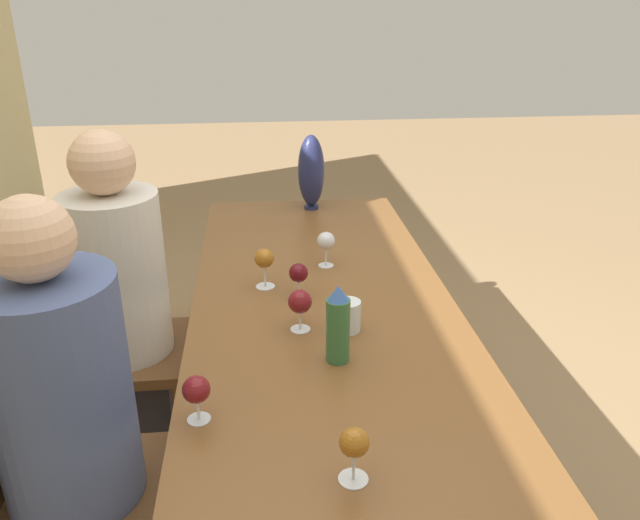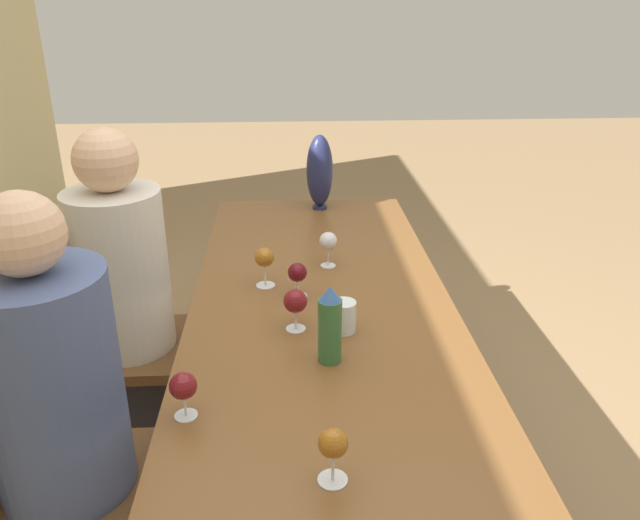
{
  "view_description": "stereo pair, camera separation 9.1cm",
  "coord_description": "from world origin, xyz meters",
  "px_view_note": "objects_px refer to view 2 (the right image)",
  "views": [
    {
      "loc": [
        -1.71,
        0.2,
        1.68
      ],
      "look_at": [
        0.24,
        0.0,
        0.82
      ],
      "focal_mm": 35.0,
      "sensor_mm": 36.0,
      "label": 1
    },
    {
      "loc": [
        -1.72,
        0.11,
        1.68
      ],
      "look_at": [
        0.24,
        0.0,
        0.82
      ],
      "focal_mm": 35.0,
      "sensor_mm": 36.0,
      "label": 2
    }
  ],
  "objects_px": {
    "wine_glass_0": "(265,259)",
    "water_tumbler": "(343,316)",
    "water_bottle": "(329,325)",
    "chair_near": "(41,470)",
    "wine_glass_2": "(328,242)",
    "wine_glass_4": "(297,274)",
    "person_far": "(127,291)",
    "wine_glass_6": "(333,445)",
    "chair_far": "(109,333)",
    "vase": "(320,171)",
    "wine_glass_1": "(183,387)",
    "wine_glass_3": "(295,302)",
    "person_near": "(64,416)"
  },
  "relations": [
    {
      "from": "person_far",
      "to": "chair_near",
      "type": "bearing_deg",
      "value": 173.07
    },
    {
      "from": "wine_glass_4",
      "to": "water_bottle",
      "type": "bearing_deg",
      "value": -169.03
    },
    {
      "from": "water_tumbler",
      "to": "vase",
      "type": "relative_size",
      "value": 0.28
    },
    {
      "from": "wine_glass_2",
      "to": "chair_far",
      "type": "height_order",
      "value": "chair_far"
    },
    {
      "from": "vase",
      "to": "wine_glass_4",
      "type": "bearing_deg",
      "value": 172.18
    },
    {
      "from": "wine_glass_4",
      "to": "person_near",
      "type": "distance_m",
      "value": 0.84
    },
    {
      "from": "chair_near",
      "to": "vase",
      "type": "bearing_deg",
      "value": -29.0
    },
    {
      "from": "wine_glass_3",
      "to": "wine_glass_4",
      "type": "bearing_deg",
      "value": -2.88
    },
    {
      "from": "chair_near",
      "to": "chair_far",
      "type": "bearing_deg",
      "value": 0.0
    },
    {
      "from": "wine_glass_4",
      "to": "chair_near",
      "type": "relative_size",
      "value": 0.13
    },
    {
      "from": "person_far",
      "to": "person_near",
      "type": "bearing_deg",
      "value": -179.97
    },
    {
      "from": "wine_glass_4",
      "to": "chair_near",
      "type": "bearing_deg",
      "value": 128.91
    },
    {
      "from": "chair_near",
      "to": "person_far",
      "type": "height_order",
      "value": "person_far"
    },
    {
      "from": "water_bottle",
      "to": "chair_near",
      "type": "relative_size",
      "value": 0.24
    },
    {
      "from": "wine_glass_3",
      "to": "person_near",
      "type": "bearing_deg",
      "value": 119.63
    },
    {
      "from": "wine_glass_2",
      "to": "person_far",
      "type": "relative_size",
      "value": 0.11
    },
    {
      "from": "wine_glass_2",
      "to": "wine_glass_1",
      "type": "bearing_deg",
      "value": 155.11
    },
    {
      "from": "wine_glass_1",
      "to": "wine_glass_2",
      "type": "height_order",
      "value": "wine_glass_2"
    },
    {
      "from": "water_tumbler",
      "to": "wine_glass_1",
      "type": "relative_size",
      "value": 0.81
    },
    {
      "from": "water_bottle",
      "to": "chair_near",
      "type": "xyz_separation_m",
      "value": [
        -0.16,
        0.77,
        -0.32
      ]
    },
    {
      "from": "vase",
      "to": "chair_near",
      "type": "xyz_separation_m",
      "value": [
        -1.48,
        0.82,
        -0.39
      ]
    },
    {
      "from": "wine_glass_0",
      "to": "chair_near",
      "type": "xyz_separation_m",
      "value": [
        -0.65,
        0.58,
        -0.31
      ]
    },
    {
      "from": "wine_glass_4",
      "to": "wine_glass_6",
      "type": "bearing_deg",
      "value": -176.49
    },
    {
      "from": "vase",
      "to": "wine_glass_4",
      "type": "height_order",
      "value": "vase"
    },
    {
      "from": "vase",
      "to": "wine_glass_1",
      "type": "distance_m",
      "value": 1.61
    },
    {
      "from": "wine_glass_0",
      "to": "person_far",
      "type": "distance_m",
      "value": 0.52
    },
    {
      "from": "wine_glass_3",
      "to": "person_near",
      "type": "distance_m",
      "value": 0.7
    },
    {
      "from": "wine_glass_4",
      "to": "chair_far",
      "type": "distance_m",
      "value": 0.77
    },
    {
      "from": "vase",
      "to": "wine_glass_2",
      "type": "height_order",
      "value": "vase"
    },
    {
      "from": "person_far",
      "to": "wine_glass_0",
      "type": "bearing_deg",
      "value": -97.41
    },
    {
      "from": "water_tumbler",
      "to": "chair_near",
      "type": "xyz_separation_m",
      "value": [
        -0.32,
        0.83,
        -0.26
      ]
    },
    {
      "from": "wine_glass_0",
      "to": "wine_glass_4",
      "type": "bearing_deg",
      "value": -129.04
    },
    {
      "from": "wine_glass_1",
      "to": "wine_glass_3",
      "type": "bearing_deg",
      "value": -34.01
    },
    {
      "from": "wine_glass_6",
      "to": "person_far",
      "type": "distance_m",
      "value": 1.22
    },
    {
      "from": "wine_glass_3",
      "to": "chair_near",
      "type": "height_order",
      "value": "chair_near"
    },
    {
      "from": "wine_glass_1",
      "to": "wine_glass_6",
      "type": "distance_m",
      "value": 0.41
    },
    {
      "from": "wine_glass_0",
      "to": "chair_far",
      "type": "bearing_deg",
      "value": 83.68
    },
    {
      "from": "wine_glass_1",
      "to": "wine_glass_6",
      "type": "xyz_separation_m",
      "value": [
        -0.24,
        -0.34,
        0.01
      ]
    },
    {
      "from": "wine_glass_0",
      "to": "person_far",
      "type": "bearing_deg",
      "value": 82.59
    },
    {
      "from": "wine_glass_0",
      "to": "water_tumbler",
      "type": "bearing_deg",
      "value": -143.43
    },
    {
      "from": "wine_glass_6",
      "to": "chair_near",
      "type": "xyz_separation_m",
      "value": [
        0.31,
        0.75,
        -0.3
      ]
    },
    {
      "from": "wine_glass_0",
      "to": "wine_glass_4",
      "type": "height_order",
      "value": "wine_glass_0"
    },
    {
      "from": "wine_glass_1",
      "to": "chair_far",
      "type": "height_order",
      "value": "chair_far"
    },
    {
      "from": "wine_glass_6",
      "to": "chair_near",
      "type": "relative_size",
      "value": 0.13
    },
    {
      "from": "wine_glass_2",
      "to": "water_bottle",
      "type": "bearing_deg",
      "value": 176.25
    },
    {
      "from": "wine_glass_2",
      "to": "wine_glass_4",
      "type": "xyz_separation_m",
      "value": [
        -0.25,
        0.12,
        -0.01
      ]
    },
    {
      "from": "chair_far",
      "to": "person_near",
      "type": "xyz_separation_m",
      "value": [
        -0.71,
        -0.09,
        0.17
      ]
    },
    {
      "from": "wine_glass_2",
      "to": "person_near",
      "type": "relative_size",
      "value": 0.11
    },
    {
      "from": "water_bottle",
      "to": "chair_far",
      "type": "distance_m",
      "value": 1.0
    },
    {
      "from": "water_bottle",
      "to": "wine_glass_1",
      "type": "distance_m",
      "value": 0.43
    }
  ]
}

